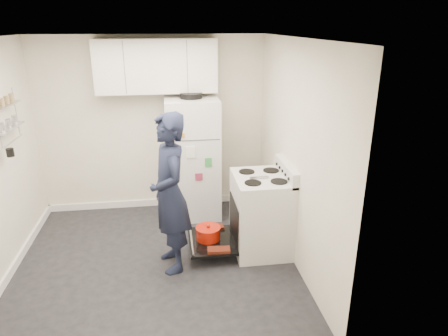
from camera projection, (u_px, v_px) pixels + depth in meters
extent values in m
cube|color=black|center=(156.00, 263.00, 4.66)|extent=(3.20, 3.20, 0.01)
cube|color=white|center=(141.00, 38.00, 3.81)|extent=(3.20, 3.20, 0.01)
cube|color=beige|center=(153.00, 126.00, 5.72)|extent=(3.20, 0.01, 2.50)
cube|color=beige|center=(142.00, 237.00, 2.75)|extent=(3.20, 0.01, 2.50)
cube|color=beige|center=(295.00, 155.00, 4.45)|extent=(0.01, 3.20, 2.50)
cube|color=white|center=(12.00, 270.00, 4.44)|extent=(0.03, 3.20, 0.10)
cube|color=white|center=(158.00, 202.00, 6.12)|extent=(3.20, 0.03, 0.10)
cube|color=silver|center=(261.00, 215.00, 4.81)|extent=(0.65, 0.76, 0.92)
cube|color=black|center=(255.00, 219.00, 4.83)|extent=(0.53, 0.60, 0.52)
cube|color=orange|center=(277.00, 218.00, 4.86)|extent=(0.02, 0.56, 0.46)
cylinder|color=black|center=(259.00, 232.00, 4.89)|extent=(0.34, 0.34, 0.02)
cube|color=silver|center=(286.00, 171.00, 4.66)|extent=(0.08, 0.76, 0.18)
cube|color=silver|center=(262.00, 178.00, 4.65)|extent=(0.65, 0.76, 0.03)
cube|color=#B2B2B7|center=(259.00, 177.00, 4.59)|extent=(0.22, 0.03, 0.01)
cube|color=black|center=(212.00, 241.00, 4.84)|extent=(0.55, 0.70, 0.03)
cylinder|color=#B2B2B7|center=(192.00, 240.00, 4.80)|extent=(0.02, 0.66, 0.02)
cylinder|color=red|center=(208.00, 234.00, 4.84)|extent=(0.29, 0.29, 0.14)
cylinder|color=red|center=(208.00, 228.00, 4.81)|extent=(0.30, 0.30, 0.02)
sphere|color=red|center=(208.00, 226.00, 4.80)|extent=(0.04, 0.04, 0.04)
cube|color=maroon|center=(219.00, 250.00, 4.59)|extent=(0.27, 0.15, 0.04)
cube|color=maroon|center=(213.00, 228.00, 5.09)|extent=(0.28, 0.18, 0.04)
cube|color=white|center=(193.00, 158.00, 5.61)|extent=(0.72, 0.70, 1.69)
cube|color=#4C4C4C|center=(194.00, 140.00, 5.15)|extent=(0.68, 0.01, 0.01)
cube|color=#B2B2B7|center=(172.00, 132.00, 5.06)|extent=(0.03, 0.03, 0.20)
cube|color=#B2B2B7|center=(173.00, 164.00, 5.20)|extent=(0.03, 0.03, 0.55)
cylinder|color=black|center=(191.00, 96.00, 5.31)|extent=(0.30, 0.30, 0.07)
cube|color=gold|center=(182.00, 136.00, 5.11)|extent=(0.06, 0.01, 0.06)
cube|color=#9D2D4E|center=(199.00, 177.00, 5.33)|extent=(0.10, 0.01, 0.10)
cube|color=green|center=(208.00, 162.00, 5.28)|extent=(0.09, 0.01, 0.12)
cube|color=white|center=(191.00, 152.00, 5.20)|extent=(0.12, 0.01, 0.16)
cube|color=silver|center=(156.00, 66.00, 5.29)|extent=(1.60, 0.33, 0.70)
cube|color=#B2B2B7|center=(5.00, 105.00, 4.31)|extent=(0.14, 0.60, 0.02)
cube|color=#B2B2B7|center=(9.00, 128.00, 4.40)|extent=(0.14, 0.60, 0.02)
cylinder|color=black|center=(10.00, 152.00, 4.31)|extent=(0.08, 0.08, 0.09)
imported|color=#161B32|center=(170.00, 194.00, 4.32)|extent=(0.56, 0.73, 1.79)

